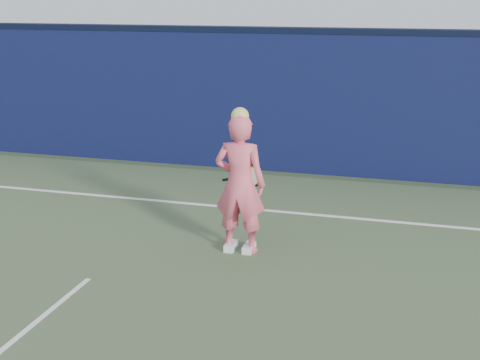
% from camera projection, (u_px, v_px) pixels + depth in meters
% --- Properties ---
extents(ground, '(80.00, 80.00, 0.00)m').
position_uv_depth(ground, '(41.00, 319.00, 6.78)').
color(ground, '#334429').
rests_on(ground, ground).
extents(backstop_wall, '(24.00, 0.40, 2.50)m').
position_uv_depth(backstop_wall, '(227.00, 100.00, 12.46)').
color(backstop_wall, '#0C1436').
rests_on(backstop_wall, ground).
extents(wall_cap, '(24.00, 0.42, 0.10)m').
position_uv_depth(wall_cap, '(227.00, 29.00, 12.10)').
color(wall_cap, black).
rests_on(wall_cap, backstop_wall).
extents(player, '(0.65, 0.43, 1.86)m').
position_uv_depth(player, '(240.00, 184.00, 8.33)').
color(player, '#F15E74').
rests_on(player, ground).
extents(racket, '(0.58, 0.18, 0.32)m').
position_uv_depth(racket, '(248.00, 176.00, 8.70)').
color(racket, black).
rests_on(racket, ground).
extents(court_lines, '(11.00, 12.04, 0.01)m').
position_uv_depth(court_lines, '(22.00, 333.00, 6.47)').
color(court_lines, white).
rests_on(court_lines, court_surface).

